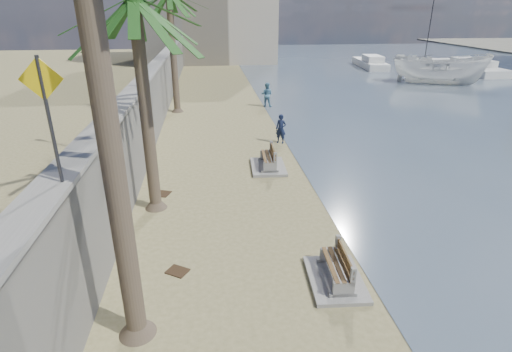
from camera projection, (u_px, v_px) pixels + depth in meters
seawall at (159, 93)px, 25.46m from camera, size 0.45×70.00×3.50m
wall_cap at (156, 64)px, 24.76m from camera, size 0.80×70.00×0.12m
end_building at (205, 6)px, 53.04m from camera, size 18.00×12.00×14.00m
bench_near at (336, 269)px, 10.56m from camera, size 1.52×2.14×0.86m
bench_far at (268, 160)px, 18.10m from camera, size 1.62×2.30×0.93m
palm_mid at (134, 3)px, 11.95m from camera, size 5.00×5.00×7.90m
pedestrian_sign at (46, 104)px, 7.24m from camera, size 0.78×0.07×2.40m
streetlight at (129, 11)px, 16.25m from camera, size 0.28×0.28×5.12m
person_a at (281, 127)px, 21.31m from camera, size 0.78×0.70×1.80m
person_b at (267, 93)px, 29.30m from camera, size 1.14×1.03×1.94m
boat_cruiser at (440, 68)px, 37.92m from camera, size 4.43×4.39×3.79m
yacht_near at (464, 68)px, 46.19m from camera, size 3.65×11.91×1.50m
yacht_far at (370, 64)px, 49.16m from camera, size 3.17×8.57×1.50m
sailboat_west at (424, 63)px, 50.43m from camera, size 7.62×6.25×10.63m
debris_c at (161, 193)px, 15.72m from camera, size 0.87×0.78×0.03m
debris_d at (177, 271)px, 11.08m from camera, size 0.72×0.69×0.03m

